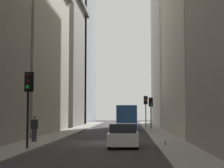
{
  "coord_description": "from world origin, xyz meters",
  "views": [
    {
      "loc": [
        -24.98,
        -1.87,
        2.13
      ],
      "look_at": [
        11.61,
        0.05,
        4.94
      ],
      "focal_mm": 58.12,
      "sensor_mm": 36.0,
      "label": 1
    }
  ],
  "objects_px": {
    "traffic_light_foreground": "(28,92)",
    "pedestrian": "(34,127)",
    "delivery_truck": "(127,117)",
    "traffic_light_far_junction": "(151,106)",
    "discarded_bottle": "(165,143)",
    "sedan_white": "(123,136)",
    "traffic_light_midblock": "(146,104)"
  },
  "relations": [
    {
      "from": "delivery_truck",
      "to": "traffic_light_far_junction",
      "type": "distance_m",
      "value": 3.36
    },
    {
      "from": "traffic_light_foreground",
      "to": "traffic_light_midblock",
      "type": "distance_m",
      "value": 28.92
    },
    {
      "from": "sedan_white",
      "to": "pedestrian",
      "type": "distance_m",
      "value": 6.23
    },
    {
      "from": "delivery_truck",
      "to": "traffic_light_far_junction",
      "type": "height_order",
      "value": "traffic_light_far_junction"
    },
    {
      "from": "sedan_white",
      "to": "traffic_light_foreground",
      "type": "distance_m",
      "value": 6.4
    },
    {
      "from": "traffic_light_far_junction",
      "to": "traffic_light_foreground",
      "type": "bearing_deg",
      "value": 161.61
    },
    {
      "from": "sedan_white",
      "to": "discarded_bottle",
      "type": "height_order",
      "value": "sedan_white"
    },
    {
      "from": "delivery_truck",
      "to": "discarded_bottle",
      "type": "height_order",
      "value": "delivery_truck"
    },
    {
      "from": "pedestrian",
      "to": "discarded_bottle",
      "type": "distance_m",
      "value": 8.76
    },
    {
      "from": "delivery_truck",
      "to": "discarded_bottle",
      "type": "distance_m",
      "value": 20.7
    },
    {
      "from": "traffic_light_midblock",
      "to": "pedestrian",
      "type": "height_order",
      "value": "traffic_light_midblock"
    },
    {
      "from": "sedan_white",
      "to": "traffic_light_far_junction",
      "type": "relative_size",
      "value": 1.16
    },
    {
      "from": "traffic_light_midblock",
      "to": "discarded_bottle",
      "type": "bearing_deg",
      "value": -179.78
    },
    {
      "from": "traffic_light_foreground",
      "to": "pedestrian",
      "type": "distance_m",
      "value": 5.05
    },
    {
      "from": "delivery_truck",
      "to": "sedan_white",
      "type": "relative_size",
      "value": 1.5
    },
    {
      "from": "pedestrian",
      "to": "delivery_truck",
      "type": "bearing_deg",
      "value": -17.94
    },
    {
      "from": "traffic_light_foreground",
      "to": "traffic_light_midblock",
      "type": "height_order",
      "value": "traffic_light_foreground"
    },
    {
      "from": "sedan_white",
      "to": "pedestrian",
      "type": "xyz_separation_m",
      "value": [
        1.7,
        5.98,
        0.42
      ]
    },
    {
      "from": "delivery_truck",
      "to": "discarded_bottle",
      "type": "bearing_deg",
      "value": -173.06
    },
    {
      "from": "delivery_truck",
      "to": "traffic_light_midblock",
      "type": "distance_m",
      "value": 5.74
    },
    {
      "from": "traffic_light_midblock",
      "to": "discarded_bottle",
      "type": "xyz_separation_m",
      "value": [
        -25.45,
        -0.1,
        -2.86
      ]
    },
    {
      "from": "traffic_light_foreground",
      "to": "pedestrian",
      "type": "xyz_separation_m",
      "value": [
        4.5,
        0.82,
        -2.14
      ]
    },
    {
      "from": "delivery_truck",
      "to": "discarded_bottle",
      "type": "relative_size",
      "value": 23.93
    },
    {
      "from": "discarded_bottle",
      "to": "sedan_white",
      "type": "bearing_deg",
      "value": 82.21
    },
    {
      "from": "pedestrian",
      "to": "discarded_bottle",
      "type": "xyz_separation_m",
      "value": [
        -2.04,
        -8.48,
        -0.84
      ]
    },
    {
      "from": "sedan_white",
      "to": "pedestrian",
      "type": "relative_size",
      "value": 2.48
    },
    {
      "from": "sedan_white",
      "to": "delivery_truck",
      "type": "bearing_deg",
      "value": -0.0
    },
    {
      "from": "sedan_white",
      "to": "traffic_light_far_junction",
      "type": "distance_m",
      "value": 21.59
    },
    {
      "from": "sedan_white",
      "to": "pedestrian",
      "type": "height_order",
      "value": "pedestrian"
    },
    {
      "from": "delivery_truck",
      "to": "traffic_light_foreground",
      "type": "height_order",
      "value": "traffic_light_foreground"
    },
    {
      "from": "delivery_truck",
      "to": "traffic_light_far_junction",
      "type": "bearing_deg",
      "value": -68.71
    },
    {
      "from": "traffic_light_far_junction",
      "to": "discarded_bottle",
      "type": "relative_size",
      "value": 13.71
    }
  ]
}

